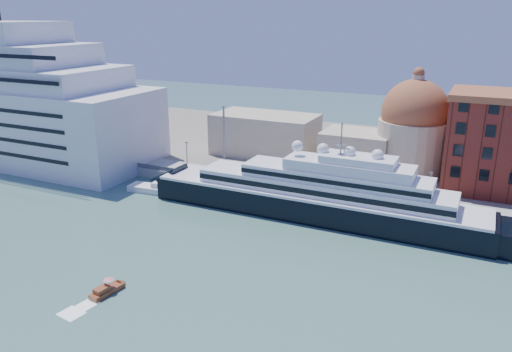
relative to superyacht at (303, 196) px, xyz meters
The scene contains 9 objects.
ground 23.89m from the superyacht, 101.94° to the right, with size 400.00×400.00×0.00m, color #3A645D.
quay 12.41m from the superyacht, 113.83° to the left, with size 180.00×10.00×2.50m, color gray.
land 52.33m from the superyacht, 95.34° to the left, with size 260.00×72.00×2.00m, color slate.
quay_fence 8.21m from the superyacht, 126.78° to the left, with size 180.00×0.10×1.20m, color slate.
superyacht is the anchor object (origin of this frame).
service_barge 38.16m from the superyacht, behind, with size 13.03×5.33×2.86m.
water_taxi 47.32m from the superyacht, 110.24° to the right, with size 2.74×5.99×2.74m.
church 35.38m from the superyacht, 87.48° to the left, with size 66.00×18.00×25.50m.
lamp_posts 20.60m from the superyacht, 152.13° to the left, with size 120.80×2.40×18.00m.
Camera 1 is at (39.36, -73.42, 41.98)m, focal length 35.00 mm.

